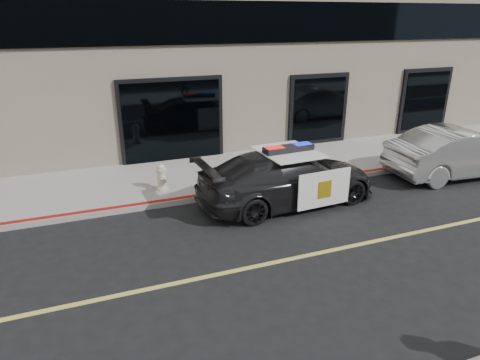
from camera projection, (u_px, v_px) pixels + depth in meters
name	position (u px, v px, depth m)	size (l,w,h in m)	color
ground	(297.00, 258.00, 8.86)	(120.00, 120.00, 0.00)	black
sidewalk_n	(218.00, 173.00, 13.41)	(60.00, 3.50, 0.15)	gray
police_car	(287.00, 177.00, 11.26)	(2.56, 5.09, 1.59)	black
silver_sedan	(461.00, 152.00, 13.16)	(4.76, 1.94, 1.53)	#B1B1B1
fire_hydrant	(162.00, 178.00, 11.83)	(0.34, 0.48, 0.76)	beige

